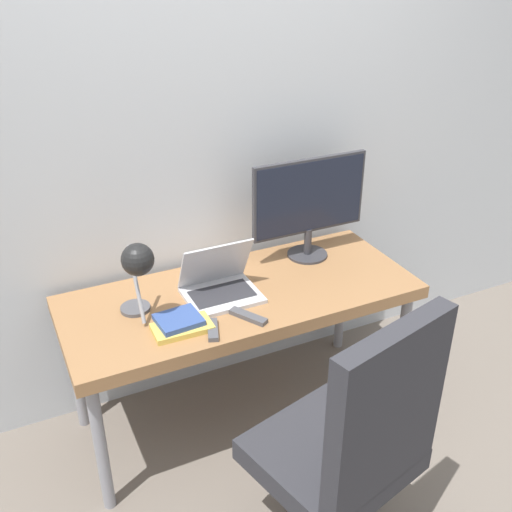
# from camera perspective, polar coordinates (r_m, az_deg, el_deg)

# --- Properties ---
(ground_plane) EXTENTS (12.00, 12.00, 0.00)m
(ground_plane) POSITION_cam_1_polar(r_m,az_deg,el_deg) (2.86, 1.53, -18.58)
(ground_plane) COLOR #70665B
(wall_back) EXTENTS (8.00, 0.05, 2.60)m
(wall_back) POSITION_cam_1_polar(r_m,az_deg,el_deg) (2.73, -5.03, 11.36)
(wall_back) COLOR silver
(wall_back) RESTS_ON ground_plane
(desk) EXTENTS (1.57, 0.65, 0.70)m
(desk) POSITION_cam_1_polar(r_m,az_deg,el_deg) (2.68, -1.44, -4.56)
(desk) COLOR #996B42
(desk) RESTS_ON ground_plane
(laptop) EXTENTS (0.31, 0.26, 0.25)m
(laptop) POSITION_cam_1_polar(r_m,az_deg,el_deg) (2.60, -3.47, -2.75)
(laptop) COLOR silver
(laptop) RESTS_ON desk
(monitor) EXTENTS (0.58, 0.20, 0.50)m
(monitor) POSITION_cam_1_polar(r_m,az_deg,el_deg) (2.83, 5.10, 5.18)
(monitor) COLOR #333338
(monitor) RESTS_ON desk
(desk_lamp) EXTENTS (0.13, 0.26, 0.37)m
(desk_lamp) POSITION_cam_1_polar(r_m,az_deg,el_deg) (2.33, -11.24, -0.94)
(desk_lamp) COLOR #4C4C51
(desk_lamp) RESTS_ON desk
(office_chair) EXTENTS (0.63, 0.63, 1.10)m
(office_chair) POSITION_cam_1_polar(r_m,az_deg,el_deg) (2.13, 9.34, -16.92)
(office_chair) COLOR black
(office_chair) RESTS_ON ground_plane
(book_stack) EXTENTS (0.24, 0.18, 0.05)m
(book_stack) POSITION_cam_1_polar(r_m,az_deg,el_deg) (2.41, -7.19, -6.46)
(book_stack) COLOR gold
(book_stack) RESTS_ON desk
(tv_remote) EXTENTS (0.08, 0.15, 0.02)m
(tv_remote) POSITION_cam_1_polar(r_m,az_deg,el_deg) (2.39, -4.14, -7.02)
(tv_remote) COLOR #4C4C51
(tv_remote) RESTS_ON desk
(media_remote) EXTENTS (0.12, 0.17, 0.02)m
(media_remote) POSITION_cam_1_polar(r_m,az_deg,el_deg) (2.46, -0.74, -5.77)
(media_remote) COLOR #4C4C51
(media_remote) RESTS_ON desk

